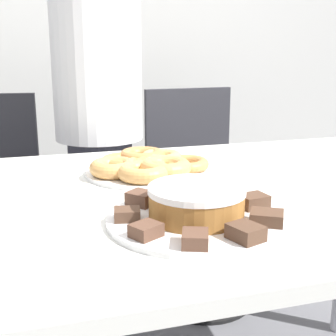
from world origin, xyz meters
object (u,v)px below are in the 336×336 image
Objects in this scene: plate_donuts at (148,171)px; person_standing at (99,120)px; office_chair_right at (200,201)px; frosted_cake at (197,202)px; plate_cake at (196,220)px.

person_standing is at bearing 94.52° from plate_donuts.
office_chair_right reaches higher than plate_donuts.
plate_donuts is (-0.40, -0.67, 0.33)m from office_chair_right.
frosted_cake is at bearing -113.55° from office_chair_right.
office_chair_right is 4.98× the size of frosted_cake.
plate_cake and plate_donuts have the same top height.
plate_donuts is at bearing 90.38° from plate_cake.
plate_donuts is at bearing -85.48° from person_standing.
person_standing is 0.92m from plate_cake.
person_standing is at bearing -168.18° from office_chair_right.
plate_cake is (0.05, -0.92, -0.06)m from person_standing.
person_standing reaches higher than frosted_cake.
plate_cake is at bearing -89.62° from plate_donuts.
office_chair_right is (0.44, 0.11, -0.39)m from person_standing.
frosted_cake is (0.00, 0.00, 0.04)m from plate_cake.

